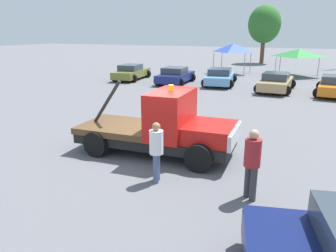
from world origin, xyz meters
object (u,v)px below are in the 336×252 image
Objects in this scene: parked_car_skyblue at (220,77)px; parked_car_orange at (334,86)px; parked_car_navy at (175,76)px; tree_left at (264,24)px; canopy_tent_green at (299,53)px; canopy_tent_blue at (233,48)px; tow_truck at (164,128)px; parked_car_olive at (131,72)px; person_near_truck at (252,160)px; parked_car_tan at (276,82)px; person_at_hood at (156,148)px.

parked_car_skyblue and parked_car_orange have the same top height.
parked_car_navy is 0.95× the size of parked_car_skyblue.
canopy_tent_green is at bearing -66.75° from tree_left.
canopy_tent_blue is at bearing -93.98° from tree_left.
canopy_tent_blue reaches higher than parked_car_navy.
tow_truck reaches higher than parked_car_orange.
canopy_tent_green reaches higher than parked_car_orange.
parked_car_olive is 1.04× the size of parked_car_orange.
canopy_tent_blue is at bearing 56.22° from person_near_truck.
parked_car_skyblue is at bearing -95.70° from parked_car_olive.
parked_car_skyblue is at bearing -122.92° from canopy_tent_green.
parked_car_olive and parked_car_navy have the same top height.
parked_car_navy is at bearing -103.75° from parked_car_olive.
tree_left is at bearing -28.66° from parked_car_olive.
parked_car_tan is 0.65× the size of tree_left.
parked_car_tan is (1.24, 16.73, -0.36)m from person_at_hood.
parked_car_orange is (11.68, -0.33, -0.00)m from parked_car_navy.
canopy_tent_green is (13.25, 8.33, 1.55)m from parked_car_olive.
person_at_hood is 0.36× the size of parked_car_skyblue.
parked_car_orange is at bearing -89.94° from parked_car_tan.
canopy_tent_green is (8.80, 8.84, 1.55)m from parked_car_navy.
canopy_tent_green is (-0.53, 25.75, 1.13)m from person_near_truck.
parked_car_skyblue is (3.55, 0.72, -0.00)m from parked_car_navy.
parked_car_navy is at bearing 95.69° from person_at_hood.
tow_truck is 0.76× the size of tree_left.
parked_car_olive is at bearing 87.53° from parked_car_tan.
canopy_tent_green reaches higher than parked_car_skyblue.
tree_left reaches higher than tow_truck.
parked_car_tan is at bearing 91.76° from parked_car_orange.
tree_left reaches higher than parked_car_olive.
parked_car_olive is at bearing 120.40° from tow_truck.
person_near_truck is 19.32m from parked_car_navy.
parked_car_tan is (4.40, -0.99, 0.00)m from parked_car_skyblue.
person_near_truck reaches higher than parked_car_skyblue.
parked_car_olive is at bearing 79.79° from person_near_truck.
person_at_hood is at bearing 133.33° from person_near_truck.
tow_truck reaches higher than parked_car_olive.
person_near_truck is 16.71m from parked_car_tan.
person_at_hood is at bearing -178.93° from parked_car_skyblue.
parked_car_skyblue is (-2.43, 15.66, -0.30)m from tow_truck.
parked_car_orange is 23.21m from tree_left.
parked_car_olive is at bearing -147.85° from canopy_tent_green.
parked_car_olive and parked_car_tan have the same top height.
person_at_hood reaches higher than parked_car_navy.
tow_truck is at bearing 179.80° from parked_car_skyblue.
tow_truck is 14.81m from parked_car_tan.
person_near_truck is at bearing -170.87° from parked_car_skyblue.
parked_car_skyblue is at bearing 78.44° from parked_car_tan.
person_near_truck reaches higher than parked_car_olive.
parked_car_navy is 1.27× the size of canopy_tent_green.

